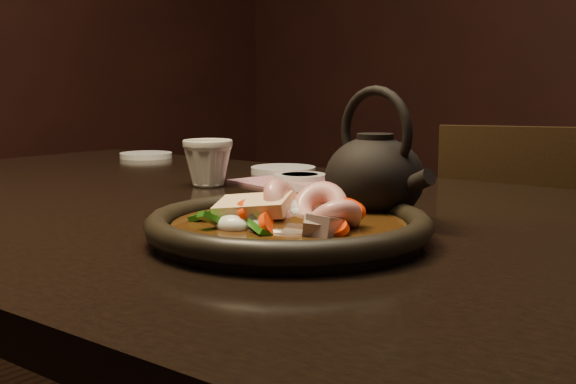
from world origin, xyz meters
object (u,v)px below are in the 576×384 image
Objects in this scene: chair at (534,312)px; tea_cup at (208,161)px; teapot at (375,174)px; table at (220,257)px; plate at (289,227)px.

chair reaches higher than tea_cup.
table is at bearing -165.49° from teapot.
tea_cup is at bearing 145.64° from plate.
table is at bearing 51.71° from chair.
chair is 2.72× the size of plate.
table is 0.28m from teapot.
teapot reaches higher than tea_cup.
plate is 3.73× the size of tea_cup.
table is 1.90× the size of chair.
table is at bearing 150.12° from plate.
plate is 0.44m from tea_cup.
plate is at bearing 69.83° from chair.
table is 0.28m from plate.
chair is 10.15× the size of tea_cup.
teapot reaches higher than plate.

